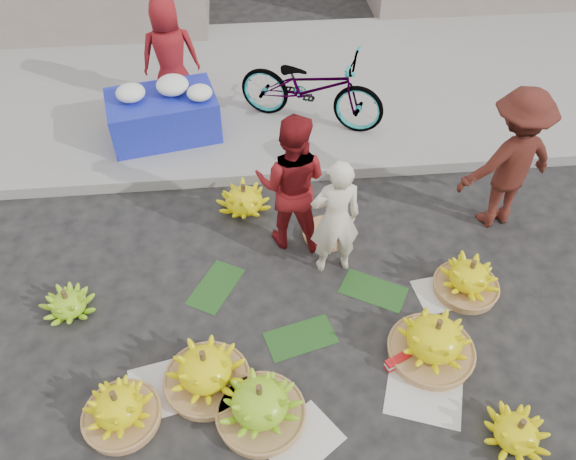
{
  "coord_description": "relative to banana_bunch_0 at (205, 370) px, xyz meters",
  "views": [
    {
      "loc": [
        -0.5,
        -3.21,
        4.47
      ],
      "look_at": [
        -0.15,
        0.55,
        0.7
      ],
      "focal_mm": 35.0,
      "sensor_mm": 36.0,
      "label": 1
    }
  ],
  "objects": [
    {
      "name": "ground",
      "position": [
        0.97,
        0.6,
        -0.22
      ],
      "size": [
        80.0,
        80.0,
        0.0
      ],
      "primitive_type": "plane",
      "color": "black",
      "rests_on": "ground"
    },
    {
      "name": "curb",
      "position": [
        0.97,
        2.8,
        -0.14
      ],
      "size": [
        40.0,
        0.25,
        0.15
      ],
      "primitive_type": "cube",
      "color": "gray",
      "rests_on": "ground"
    },
    {
      "name": "sidewalk",
      "position": [
        0.97,
        4.9,
        -0.16
      ],
      "size": [
        40.0,
        4.0,
        0.12
      ],
      "primitive_type": "cube",
      "color": "gray",
      "rests_on": "ground"
    },
    {
      "name": "newspaper_scatter",
      "position": [
        0.97,
        -0.2,
        -0.21
      ],
      "size": [
        3.2,
        1.8,
        0.0
      ],
      "primitive_type": null,
      "color": "silver",
      "rests_on": "ground"
    },
    {
      "name": "banana_leaves",
      "position": [
        0.87,
        0.8,
        -0.21
      ],
      "size": [
        2.0,
        1.0,
        0.0
      ],
      "primitive_type": null,
      "color": "#184216",
      "rests_on": "ground"
    },
    {
      "name": "banana_bunch_0",
      "position": [
        0.0,
        0.0,
        0.0
      ],
      "size": [
        0.8,
        0.8,
        0.49
      ],
      "rotation": [
        0.0,
        0.0,
        0.25
      ],
      "color": "#996C40",
      "rests_on": "ground"
    },
    {
      "name": "banana_bunch_1",
      "position": [
        -0.71,
        -0.27,
        -0.03
      ],
      "size": [
        0.67,
        0.67,
        0.44
      ],
      "rotation": [
        0.0,
        0.0,
        -0.24
      ],
      "color": "#996C40",
      "rests_on": "ground"
    },
    {
      "name": "banana_bunch_2",
      "position": [
        0.45,
        -0.36,
        0.0
      ],
      "size": [
        0.74,
        0.74,
        0.49
      ],
      "rotation": [
        0.0,
        0.0,
        0.01
      ],
      "color": "#996C40",
      "rests_on": "ground"
    },
    {
      "name": "banana_bunch_3",
      "position": [
        2.49,
        -0.75,
        -0.08
      ],
      "size": [
        0.55,
        0.55,
        0.32
      ],
      "rotation": [
        0.0,
        0.0,
        -0.1
      ],
      "color": "#F6EE0C",
      "rests_on": "ground"
    },
    {
      "name": "banana_bunch_4",
      "position": [
        2.04,
        0.11,
        0.01
      ],
      "size": [
        0.77,
        0.77,
        0.51
      ],
      "rotation": [
        0.0,
        0.0,
        -0.09
      ],
      "color": "#996C40",
      "rests_on": "ground"
    },
    {
      "name": "banana_bunch_5",
      "position": [
        2.6,
        0.82,
        -0.03
      ],
      "size": [
        0.63,
        0.63,
        0.44
      ],
      "rotation": [
        0.0,
        0.0,
        -0.14
      ],
      "color": "#996C40",
      "rests_on": "ground"
    },
    {
      "name": "banana_bunch_6",
      "position": [
        -1.35,
        0.92,
        -0.09
      ],
      "size": [
        0.59,
        0.59,
        0.31
      ],
      "rotation": [
        0.0,
        0.0,
        0.31
      ],
      "color": "#71BA1A",
      "rests_on": "ground"
    },
    {
      "name": "banana_bunch_7",
      "position": [
        0.41,
        2.24,
        -0.05
      ],
      "size": [
        0.79,
        0.79,
        0.38
      ],
      "rotation": [
        0.0,
        0.0,
        -0.41
      ],
      "color": "#F6EE0C",
      "rests_on": "ground"
    },
    {
      "name": "basket_spare",
      "position": [
        1.3,
        1.72,
        -0.19
      ],
      "size": [
        0.67,
        0.67,
        0.06
      ],
      "primitive_type": "cylinder",
      "rotation": [
        0.0,
        0.0,
        -0.43
      ],
      "color": "#996C40",
      "rests_on": "ground"
    },
    {
      "name": "incense_stack",
      "position": [
        1.71,
        0.03,
        -0.16
      ],
      "size": [
        0.26,
        0.17,
        0.1
      ],
      "primitive_type": "cube",
      "rotation": [
        0.0,
        0.0,
        0.41
      ],
      "color": "red",
      "rests_on": "ground"
    },
    {
      "name": "vendor_cream",
      "position": [
        1.3,
        1.27,
        0.48
      ],
      "size": [
        0.53,
        0.37,
        1.39
      ],
      "primitive_type": "imported",
      "rotation": [
        0.0,
        0.0,
        3.22
      ],
      "color": "#EFE2C9",
      "rests_on": "ground"
    },
    {
      "name": "vendor_red",
      "position": [
        0.91,
        1.72,
        0.58
      ],
      "size": [
        0.9,
        0.78,
        1.59
      ],
      "primitive_type": "imported",
      "rotation": [
        0.0,
        0.0,
        2.87
      ],
      "color": "maroon",
      "rests_on": "ground"
    },
    {
      "name": "man_striped",
      "position": [
        3.23,
        1.83,
        0.62
      ],
      "size": [
        1.19,
        0.85,
        1.66
      ],
      "primitive_type": "imported",
      "rotation": [
        0.0,
        0.0,
        3.37
      ],
      "color": "maroon",
      "rests_on": "ground"
    },
    {
      "name": "flower_table",
      "position": [
        -0.55,
        3.68,
        0.23
      ],
      "size": [
        1.5,
        1.1,
        0.79
      ],
      "rotation": [
        0.0,
        0.0,
        0.2
      ],
      "color": "#1A22AB",
      "rests_on": "sidewalk"
    },
    {
      "name": "grey_bucket",
      "position": [
        -1.18,
        3.83,
        0.05
      ],
      "size": [
        0.26,
        0.26,
        0.3
      ],
      "primitive_type": "cylinder",
      "color": "slate",
      "rests_on": "sidewalk"
    },
    {
      "name": "flower_vendor",
      "position": [
        -0.44,
        4.34,
        0.68
      ],
      "size": [
        0.81,
        0.57,
        1.55
      ],
      "primitive_type": "imported",
      "rotation": [
        0.0,
        0.0,
        3.25
      ],
      "color": "maroon",
      "rests_on": "sidewalk"
    },
    {
      "name": "bicycle",
      "position": [
        1.38,
        3.81,
        0.42
      ],
      "size": [
        1.44,
        2.07,
        1.03
      ],
      "primitive_type": "imported",
      "rotation": [
        0.0,
        0.0,
        1.14
      ],
      "color": "gray",
      "rests_on": "sidewalk"
    }
  ]
}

